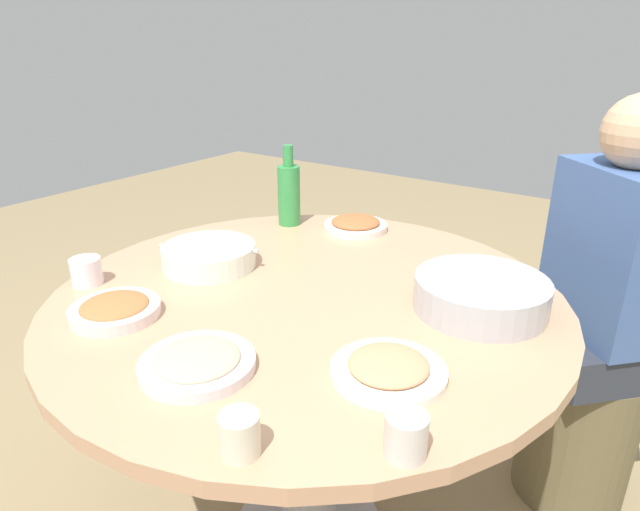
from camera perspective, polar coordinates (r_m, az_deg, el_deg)
The scene contains 13 objects.
round_dining_table at distance 1.39m, azimuth -1.33°, elevation -9.83°, with size 1.22×1.22×0.77m.
rice_bowl at distance 1.27m, azimuth 16.42°, elevation -3.84°, with size 0.30×0.30×0.08m.
soup_bowl at distance 1.48m, azimuth -11.48°, elevation -0.09°, with size 0.25×0.25×0.06m.
dish_noodles at distance 1.05m, azimuth -12.68°, elevation -10.75°, with size 0.22×0.22×0.04m.
dish_stirfry at distance 1.73m, azimuth 3.72°, elevation 3.26°, with size 0.20×0.20×0.04m.
dish_shrimp at distance 1.02m, azimuth 7.14°, elevation -11.58°, with size 0.21×0.21×0.04m.
dish_tofu_braise at distance 1.28m, azimuth -20.58°, elevation -5.22°, with size 0.19×0.19×0.04m.
green_bottle at distance 1.76m, azimuth -3.26°, elevation 6.52°, with size 0.07×0.07×0.26m.
tea_cup_near at distance 0.85m, azimuth 8.95°, elevation -18.01°, with size 0.06×0.06×0.07m, color silver.
tea_cup_far at distance 0.85m, azimuth -8.38°, elevation -17.95°, with size 0.06×0.06×0.07m, color beige.
tea_cup_side at distance 1.47m, azimuth -23.17°, elevation -1.51°, with size 0.07×0.07×0.07m, color white.
stool_for_diner_left at distance 1.92m, azimuth 25.20°, elevation -16.04°, with size 0.33×0.33×0.46m, color brown.
diner_left at distance 1.66m, azimuth 28.25°, elevation -0.74°, with size 0.47×0.47×0.76m.
Camera 1 is at (-0.70, 0.95, 1.35)m, focal length 30.71 mm.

